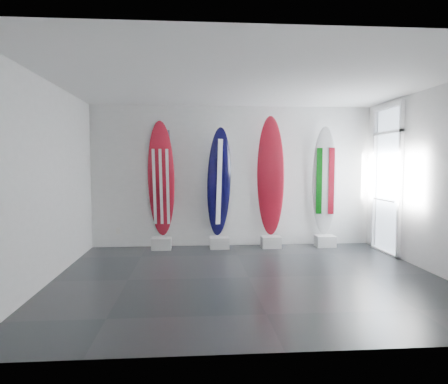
{
  "coord_description": "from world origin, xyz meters",
  "views": [
    {
      "loc": [
        -0.85,
        -6.08,
        1.76
      ],
      "look_at": [
        -0.28,
        1.4,
        1.24
      ],
      "focal_mm": 32.09,
      "sensor_mm": 36.0,
      "label": 1
    }
  ],
  "objects": [
    {
      "name": "floor",
      "position": [
        0.0,
        0.0,
        0.0
      ],
      "size": [
        6.0,
        6.0,
        0.0
      ],
      "primitive_type": "plane",
      "color": "black",
      "rests_on": "ground"
    },
    {
      "name": "display_block_usa",
      "position": [
        -1.51,
        2.18,
        0.12
      ],
      "size": [
        0.4,
        0.3,
        0.24
      ],
      "primitive_type": "cube",
      "color": "silver",
      "rests_on": "floor"
    },
    {
      "name": "ceiling",
      "position": [
        0.0,
        0.0,
        3.0
      ],
      "size": [
        6.0,
        6.0,
        0.0
      ],
      "primitive_type": "plane",
      "rotation": [
        3.14,
        0.0,
        0.0
      ],
      "color": "white",
      "rests_on": "wall_back"
    },
    {
      "name": "display_block_swiss",
      "position": [
        0.78,
        2.18,
        0.12
      ],
      "size": [
        0.4,
        0.3,
        0.24
      ],
      "primitive_type": "cube",
      "color": "silver",
      "rests_on": "floor"
    },
    {
      "name": "glass_door",
      "position": [
        2.97,
        1.55,
        1.43
      ],
      "size": [
        0.12,
        1.16,
        2.85
      ],
      "primitive_type": null,
      "color": "white",
      "rests_on": "floor"
    },
    {
      "name": "wall_outlet",
      "position": [
        -2.45,
        2.48,
        0.35
      ],
      "size": [
        0.09,
        0.02,
        0.13
      ],
      "primitive_type": "cube",
      "color": "silver",
      "rests_on": "wall_back"
    },
    {
      "name": "surfboard_italy",
      "position": [
        1.95,
        2.28,
        1.4
      ],
      "size": [
        0.56,
        0.34,
        2.32
      ],
      "primitive_type": "ellipsoid",
      "rotation": [
        0.05,
        0.0,
        -0.28
      ],
      "color": "silver",
      "rests_on": "display_block_italy"
    },
    {
      "name": "wall_right",
      "position": [
        3.0,
        0.0,
        1.5
      ],
      "size": [
        0.0,
        5.0,
        5.0
      ],
      "primitive_type": "plane",
      "rotation": [
        1.57,
        0.0,
        -1.57
      ],
      "color": "silver",
      "rests_on": "ground"
    },
    {
      "name": "display_block_navy",
      "position": [
        -0.31,
        2.18,
        0.12
      ],
      "size": [
        0.4,
        0.3,
        0.24
      ],
      "primitive_type": "cube",
      "color": "silver",
      "rests_on": "floor"
    },
    {
      "name": "display_block_italy",
      "position": [
        1.95,
        2.18,
        0.12
      ],
      "size": [
        0.4,
        0.3,
        0.24
      ],
      "primitive_type": "cube",
      "color": "silver",
      "rests_on": "floor"
    },
    {
      "name": "wall_left",
      "position": [
        -3.0,
        0.0,
        1.5
      ],
      "size": [
        0.0,
        5.0,
        5.0
      ],
      "primitive_type": "plane",
      "rotation": [
        1.57,
        0.0,
        1.57
      ],
      "color": "silver",
      "rests_on": "ground"
    },
    {
      "name": "wall_front",
      "position": [
        0.0,
        -2.5,
        1.5
      ],
      "size": [
        6.0,
        0.0,
        6.0
      ],
      "primitive_type": "plane",
      "rotation": [
        -1.57,
        0.0,
        0.0
      ],
      "color": "silver",
      "rests_on": "ground"
    },
    {
      "name": "surfboard_swiss",
      "position": [
        0.78,
        2.28,
        1.5
      ],
      "size": [
        0.62,
        0.41,
        2.53
      ],
      "primitive_type": "ellipsoid",
      "rotation": [
        0.07,
        0.0,
        -0.3
      ],
      "color": "maroon",
      "rests_on": "display_block_swiss"
    },
    {
      "name": "surfboard_navy",
      "position": [
        -0.31,
        2.28,
        1.38
      ],
      "size": [
        0.58,
        0.43,
        2.29
      ],
      "primitive_type": "ellipsoid",
      "rotation": [
        0.1,
        0.0,
        0.27
      ],
      "color": "black",
      "rests_on": "display_block_navy"
    },
    {
      "name": "wall_back",
      "position": [
        0.0,
        2.5,
        1.5
      ],
      "size": [
        6.0,
        0.0,
        6.0
      ],
      "primitive_type": "plane",
      "rotation": [
        1.57,
        0.0,
        0.0
      ],
      "color": "silver",
      "rests_on": "ground"
    },
    {
      "name": "surfboard_usa",
      "position": [
        -1.51,
        2.28,
        1.44
      ],
      "size": [
        0.56,
        0.49,
        2.41
      ],
      "primitive_type": "ellipsoid",
      "rotation": [
        0.16,
        0.0,
        -0.03
      ],
      "color": "maroon",
      "rests_on": "display_block_usa"
    }
  ]
}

